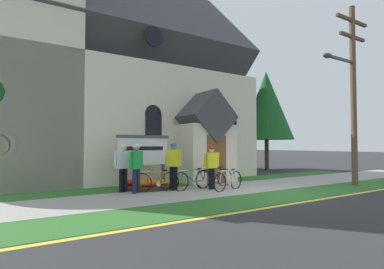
{
  "coord_description": "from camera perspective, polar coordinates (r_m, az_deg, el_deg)",
  "views": [
    {
      "loc": [
        -8.08,
        -7.3,
        1.67
      ],
      "look_at": [
        -0.72,
        4.12,
        2.15
      ],
      "focal_mm": 28.2,
      "sensor_mm": 36.0,
      "label": 1
    }
  ],
  "objects": [
    {
      "name": "curb_paint_stripe",
      "position": [
        8.25,
        12.29,
        -13.66
      ],
      "size": [
        28.0,
        0.16,
        0.01
      ],
      "primitive_type": "cube",
      "color": "yellow",
      "rests_on": "ground"
    },
    {
      "name": "bicycle_orange",
      "position": [
        11.41,
        0.09,
        -8.58
      ],
      "size": [
        1.78,
        0.23,
        0.82
      ],
      "color": "black",
      "rests_on": "ground"
    },
    {
      "name": "sidewalk_slab",
      "position": [
        10.82,
        -0.49,
        -10.9
      ],
      "size": [
        32.0,
        2.69,
        0.01
      ],
      "primitive_type": "cube",
      "color": "#99968E",
      "rests_on": "ground"
    },
    {
      "name": "utility_pole",
      "position": [
        14.48,
        27.97,
        8.29
      ],
      "size": [
        3.12,
        0.28,
        7.58
      ],
      "color": "brown",
      "rests_on": "ground"
    },
    {
      "name": "bicycle_black",
      "position": [
        12.3,
        4.27,
        -8.09
      ],
      "size": [
        1.72,
        0.15,
        0.82
      ],
      "color": "black",
      "rests_on": "ground"
    },
    {
      "name": "cyclist_in_yellow_jersey",
      "position": [
        10.71,
        -10.5,
        -5.57
      ],
      "size": [
        0.61,
        0.44,
        1.71
      ],
      "color": "#191E38",
      "rests_on": "ground"
    },
    {
      "name": "church_lawn",
      "position": [
        12.68,
        -5.78,
        -9.59
      ],
      "size": [
        24.0,
        1.63,
        0.01
      ],
      "primitive_type": "cube",
      "color": "#2D6628",
      "rests_on": "ground"
    },
    {
      "name": "church_sign",
      "position": [
        12.17,
        -9.14,
        -3.3
      ],
      "size": [
        2.28,
        0.26,
        2.07
      ],
      "color": "#474C56",
      "rests_on": "ground"
    },
    {
      "name": "distant_hill",
      "position": [
        83.94,
        -25.12,
        -2.98
      ],
      "size": [
        87.67,
        45.86,
        16.03
      ],
      "primitive_type": "ellipsoid",
      "color": "#847A5B",
      "rests_on": "ground"
    },
    {
      "name": "roadside_conifer",
      "position": [
        21.74,
        13.88,
        5.35
      ],
      "size": [
        3.7,
        3.7,
        6.84
      ],
      "color": "#4C3823",
      "rests_on": "ground"
    },
    {
      "name": "cyclist_in_orange_jersey",
      "position": [
        11.36,
        -3.53,
        -5.2
      ],
      "size": [
        0.46,
        0.7,
        1.76
      ],
      "color": "black",
      "rests_on": "ground"
    },
    {
      "name": "ground",
      "position": [
        13.99,
        2.79,
        -8.9
      ],
      "size": [
        140.0,
        140.0,
        0.0
      ],
      "primitive_type": "plane",
      "color": "#2B2B2D"
    },
    {
      "name": "cyclist_in_white_jersey",
      "position": [
        11.03,
        -12.86,
        -5.48
      ],
      "size": [
        0.67,
        0.29,
        1.7
      ],
      "color": "black",
      "rests_on": "ground"
    },
    {
      "name": "bicycle_green",
      "position": [
        11.36,
        6.88,
        -8.63
      ],
      "size": [
        1.64,
        0.44,
        0.8
      ],
      "color": "black",
      "rests_on": "ground"
    },
    {
      "name": "flower_bed",
      "position": [
        12.0,
        -8.54,
        -9.55
      ],
      "size": [
        1.99,
        1.99,
        0.34
      ],
      "color": "#382319",
      "rests_on": "ground"
    },
    {
      "name": "church_building",
      "position": [
        17.49,
        -14.93,
        8.86
      ],
      "size": [
        13.01,
        11.28,
        13.34
      ],
      "color": "beige",
      "rests_on": "ground"
    },
    {
      "name": "cyclist_in_red_jersey",
      "position": [
        11.47,
        3.73,
        -5.66
      ],
      "size": [
        0.64,
        0.27,
        1.63
      ],
      "color": "black",
      "rests_on": "ground"
    },
    {
      "name": "bicycle_white",
      "position": [
        10.99,
        -6.78,
        -8.83
      ],
      "size": [
        1.7,
        0.38,
        0.8
      ],
      "color": "black",
      "rests_on": "ground"
    },
    {
      "name": "grass_verge",
      "position": [
        9.02,
        7.39,
        -12.68
      ],
      "size": [
        32.0,
        1.82,
        0.01
      ],
      "primitive_type": "cube",
      "color": "#2D6628",
      "rests_on": "ground"
    }
  ]
}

